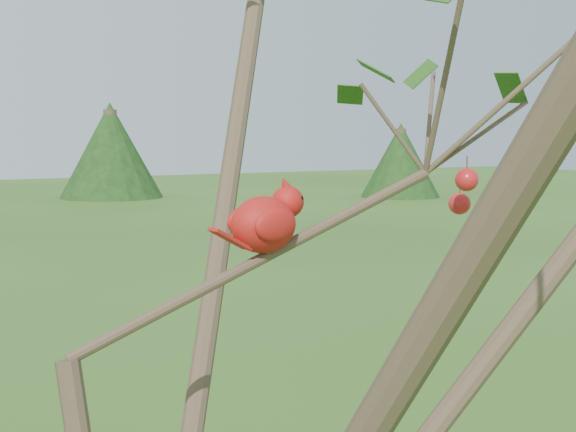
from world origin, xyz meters
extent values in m
sphere|color=red|center=(0.66, 0.08, 2.14)|extent=(0.04, 0.04, 0.04)
sphere|color=red|center=(0.62, 0.02, 2.19)|extent=(0.04, 0.04, 0.04)
ellipsoid|color=red|center=(0.25, 0.07, 2.13)|extent=(0.12, 0.10, 0.09)
sphere|color=red|center=(0.30, 0.08, 2.16)|extent=(0.06, 0.06, 0.05)
cone|color=red|center=(0.30, 0.08, 2.19)|extent=(0.04, 0.03, 0.04)
cone|color=#D85914|center=(0.33, 0.09, 2.16)|extent=(0.03, 0.02, 0.02)
ellipsoid|color=black|center=(0.32, 0.09, 2.16)|extent=(0.02, 0.03, 0.02)
cube|color=red|center=(0.19, 0.06, 2.11)|extent=(0.07, 0.04, 0.04)
ellipsoid|color=red|center=(0.24, 0.11, 2.13)|extent=(0.08, 0.04, 0.05)
ellipsoid|color=red|center=(0.25, 0.04, 2.13)|extent=(0.08, 0.04, 0.05)
cylinder|color=#473526|center=(8.52, 26.59, 1.55)|extent=(0.46, 0.46, 3.10)
cone|color=black|center=(8.52, 26.59, 1.68)|extent=(3.61, 3.61, 3.35)
cylinder|color=#473526|center=(17.54, 21.69, 1.22)|extent=(0.36, 0.36, 2.43)
cone|color=black|center=(17.54, 21.69, 1.32)|extent=(2.84, 2.84, 2.63)
camera|label=1|loc=(-0.34, -1.01, 2.27)|focal=50.00mm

